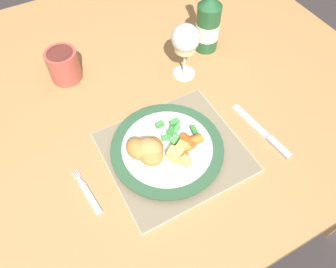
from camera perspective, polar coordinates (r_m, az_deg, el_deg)
ground_plane at (r=1.53m, az=-4.27°, el=-11.69°), size 6.00×6.00×0.00m
dining_table at (r=0.97m, az=-6.67°, el=4.43°), size 1.39×1.10×0.74m
placemat at (r=0.78m, az=1.06°, el=-3.14°), size 0.31×0.29×0.01m
dinner_plate at (r=0.77m, az=-0.11°, el=-2.60°), size 0.27×0.27×0.02m
breaded_croquettes at (r=0.73m, az=-3.62°, el=-2.81°), size 0.10×0.10×0.04m
green_beans_pile at (r=0.78m, az=1.00°, el=0.48°), size 0.09×0.07×0.02m
glazed_carrots at (r=0.75m, az=3.42°, el=-1.93°), size 0.08×0.06×0.02m
fork at (r=0.75m, az=-13.70°, el=-10.21°), size 0.03×0.13×0.01m
table_knife at (r=0.84m, az=16.61°, el=-0.14°), size 0.04×0.20×0.01m
wine_glass at (r=0.87m, az=3.06°, el=15.91°), size 0.07×0.07×0.16m
bottle at (r=0.99m, az=6.98°, el=18.61°), size 0.07×0.07×0.24m
roast_potatoes at (r=0.73m, az=1.81°, el=-3.48°), size 0.06×0.06×0.03m
drinking_cup at (r=0.95m, az=-17.73°, el=11.40°), size 0.09×0.09×0.09m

